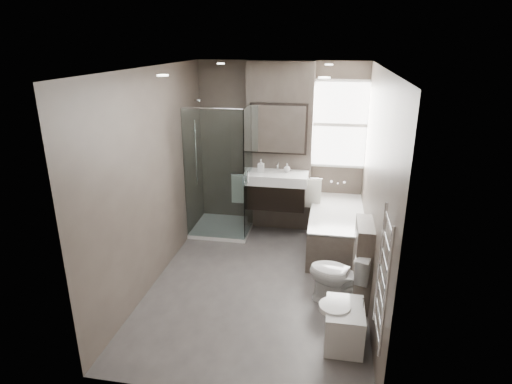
% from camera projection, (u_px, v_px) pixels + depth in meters
% --- Properties ---
extents(room, '(2.70, 3.90, 2.70)m').
position_uv_depth(room, '(260.00, 184.00, 4.98)').
color(room, '#4F4B49').
rests_on(room, ground).
extents(vanity_pier, '(1.00, 0.25, 2.60)m').
position_uv_depth(vanity_pier, '(279.00, 148.00, 6.62)').
color(vanity_pier, '#514740').
rests_on(vanity_pier, ground).
extents(vanity, '(0.95, 0.47, 0.66)m').
position_uv_depth(vanity, '(276.00, 189.00, 6.49)').
color(vanity, black).
rests_on(vanity, vanity_pier).
extents(mirror_cabinet, '(0.86, 0.08, 0.76)m').
position_uv_depth(mirror_cabinet, '(279.00, 129.00, 6.36)').
color(mirror_cabinet, black).
rests_on(mirror_cabinet, vanity_pier).
extents(towel_left, '(0.24, 0.06, 0.44)m').
position_uv_depth(towel_left, '(240.00, 189.00, 6.57)').
color(towel_left, silver).
rests_on(towel_left, vanity_pier).
extents(towel_right, '(0.24, 0.06, 0.44)m').
position_uv_depth(towel_right, '(313.00, 193.00, 6.38)').
color(towel_right, silver).
rests_on(towel_right, vanity_pier).
extents(shower_enclosure, '(0.90, 0.90, 2.00)m').
position_uv_depth(shower_enclosure, '(227.00, 203.00, 6.63)').
color(shower_enclosure, white).
rests_on(shower_enclosure, ground).
extents(bathtub, '(0.75, 1.60, 0.57)m').
position_uv_depth(bathtub, '(336.00, 228.00, 6.17)').
color(bathtub, '#514740').
rests_on(bathtub, ground).
extents(window, '(0.98, 0.06, 1.33)m').
position_uv_depth(window, '(340.00, 125.00, 6.44)').
color(window, white).
rests_on(window, room).
extents(toilet, '(0.80, 0.60, 0.73)m').
position_uv_depth(toilet, '(340.00, 275.00, 4.85)').
color(toilet, white).
rests_on(toilet, ground).
extents(cistern_box, '(0.19, 0.55, 1.00)m').
position_uv_depth(cistern_box, '(362.00, 264.00, 4.81)').
color(cistern_box, '#514740').
rests_on(cistern_box, ground).
extents(bidet, '(0.44, 0.52, 0.54)m').
position_uv_depth(bidet, '(343.00, 324.00, 4.24)').
color(bidet, white).
rests_on(bidet, ground).
extents(towel_radiator, '(0.03, 0.49, 1.10)m').
position_uv_depth(towel_radiator, '(383.00, 278.00, 3.35)').
color(towel_radiator, silver).
rests_on(towel_radiator, room).
extents(soap_bottle_a, '(0.09, 0.09, 0.20)m').
position_uv_depth(soap_bottle_a, '(261.00, 166.00, 6.40)').
color(soap_bottle_a, white).
rests_on(soap_bottle_a, vanity).
extents(soap_bottle_b, '(0.10, 0.10, 0.13)m').
position_uv_depth(soap_bottle_b, '(287.00, 168.00, 6.43)').
color(soap_bottle_b, white).
rests_on(soap_bottle_b, vanity).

